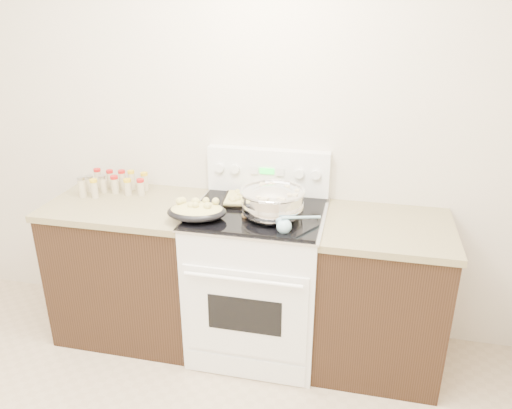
# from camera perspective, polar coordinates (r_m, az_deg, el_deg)

# --- Properties ---
(room_shell) EXTENTS (4.10, 3.60, 2.75)m
(room_shell) POSITION_cam_1_polar(r_m,az_deg,el_deg) (1.52, -25.03, 6.17)
(room_shell) COLOR beige
(room_shell) RESTS_ON ground
(counter_left) EXTENTS (0.93, 0.67, 0.92)m
(counter_left) POSITION_cam_1_polar(r_m,az_deg,el_deg) (3.36, -13.83, -6.92)
(counter_left) COLOR black
(counter_left) RESTS_ON ground
(counter_right) EXTENTS (0.73, 0.67, 0.92)m
(counter_right) POSITION_cam_1_polar(r_m,az_deg,el_deg) (3.06, 13.95, -10.09)
(counter_right) COLOR black
(counter_right) RESTS_ON ground
(kitchen_range) EXTENTS (0.78, 0.73, 1.22)m
(kitchen_range) POSITION_cam_1_polar(r_m,az_deg,el_deg) (3.09, 0.22, -8.39)
(kitchen_range) COLOR white
(kitchen_range) RESTS_ON ground
(mixing_bowl) EXTENTS (0.45, 0.45, 0.21)m
(mixing_bowl) POSITION_cam_1_polar(r_m,az_deg,el_deg) (2.76, 1.90, 0.13)
(mixing_bowl) COLOR silver
(mixing_bowl) RESTS_ON kitchen_range
(roasting_pan) EXTENTS (0.36, 0.28, 0.11)m
(roasting_pan) POSITION_cam_1_polar(r_m,az_deg,el_deg) (2.77, -6.79, -0.71)
(roasting_pan) COLOR black
(roasting_pan) RESTS_ON kitchen_range
(baking_sheet) EXTENTS (0.39, 0.29, 0.06)m
(baking_sheet) POSITION_cam_1_polar(r_m,az_deg,el_deg) (2.98, -0.39, 0.55)
(baking_sheet) COLOR black
(baking_sheet) RESTS_ON kitchen_range
(wooden_spoon) EXTENTS (0.14, 0.22, 0.04)m
(wooden_spoon) POSITION_cam_1_polar(r_m,az_deg,el_deg) (2.81, -0.67, -1.02)
(wooden_spoon) COLOR olive
(wooden_spoon) RESTS_ON kitchen_range
(blue_ladle) EXTENTS (0.22, 0.21, 0.10)m
(blue_ladle) POSITION_cam_1_polar(r_m,az_deg,el_deg) (2.61, 3.45, -2.39)
(blue_ladle) COLOR #89B8CC
(blue_ladle) RESTS_ON kitchen_range
(spice_jars) EXTENTS (0.40, 0.25, 0.13)m
(spice_jars) POSITION_cam_1_polar(r_m,az_deg,el_deg) (3.32, -16.06, 2.36)
(spice_jars) COLOR #BFB28C
(spice_jars) RESTS_ON counter_left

